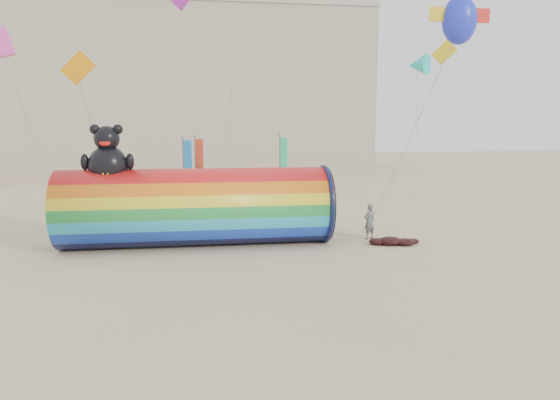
{
  "coord_description": "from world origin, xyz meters",
  "views": [
    {
      "loc": [
        -2.96,
        -21.98,
        6.05
      ],
      "look_at": [
        0.5,
        1.5,
        2.4
      ],
      "focal_mm": 32.0,
      "sensor_mm": 36.0,
      "label": 1
    }
  ],
  "objects": [
    {
      "name": "windsock_assembly",
      "position": [
        -3.49,
        2.92,
        2.03
      ],
      "size": [
        13.26,
        4.04,
        6.11
      ],
      "color": "red",
      "rests_on": "ground"
    },
    {
      "name": "festival_banners",
      "position": [
        -1.54,
        15.86,
        2.64
      ],
      "size": [
        8.24,
        5.77,
        5.2
      ],
      "color": "#59595E",
      "rests_on": "ground"
    },
    {
      "name": "fabric_bundle",
      "position": [
        6.31,
        1.46,
        0.17
      ],
      "size": [
        2.62,
        1.35,
        0.41
      ],
      "color": "#34090A",
      "rests_on": "ground"
    },
    {
      "name": "ground",
      "position": [
        0.0,
        0.0,
        0.0
      ],
      "size": [
        160.0,
        160.0,
        0.0
      ],
      "primitive_type": "plane",
      "color": "#CCB58C",
      "rests_on": "ground"
    },
    {
      "name": "kite_handler",
      "position": [
        5.46,
        2.84,
        0.94
      ],
      "size": [
        0.81,
        0.69,
        1.87
      ],
      "primitive_type": "imported",
      "rotation": [
        0.0,
        0.0,
        3.57
      ],
      "color": "slate",
      "rests_on": "ground"
    },
    {
      "name": "hotel_building",
      "position": [
        -12.0,
        45.95,
        10.31
      ],
      "size": [
        60.4,
        15.4,
        20.6
      ],
      "color": "#B7AD99",
      "rests_on": "ground"
    }
  ]
}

